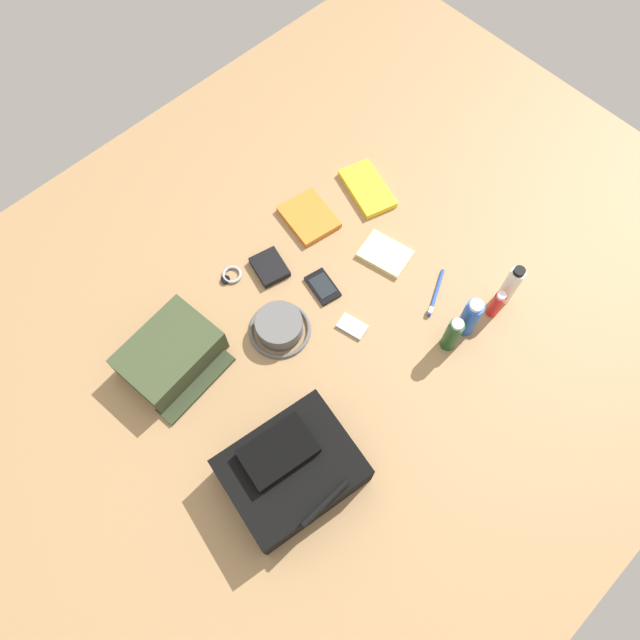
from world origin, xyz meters
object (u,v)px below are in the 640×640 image
(wristwatch, at_px, (231,275))
(notepad, at_px, (385,254))
(paperback_novel, at_px, (367,189))
(media_player, at_px, (352,326))
(travel_guidebook, at_px, (309,217))
(bucket_hat, at_px, (279,327))
(toothpaste_tube, at_px, (511,285))
(sunscreen_spray, at_px, (496,304))
(backpack, at_px, (291,470))
(toothbrush, at_px, (435,295))
(cell_phone, at_px, (323,287))
(deodorant_spray, at_px, (470,317))
(toiletry_pouch, at_px, (171,355))
(shampoo_bottle, at_px, (452,335))
(wallet, at_px, (270,267))

(wristwatch, distance_m, notepad, 0.48)
(paperback_novel, distance_m, wristwatch, 0.54)
(media_player, bearing_deg, travel_guidebook, -114.56)
(bucket_hat, bearing_deg, toothpaste_tube, 145.57)
(travel_guidebook, bearing_deg, sunscreen_spray, 105.23)
(backpack, xyz_separation_m, toothbrush, (-0.67, -0.09, -0.06))
(paperback_novel, bearing_deg, cell_phone, 24.29)
(cell_phone, distance_m, wristwatch, 0.28)
(bucket_hat, height_order, cell_phone, bucket_hat)
(backpack, bearing_deg, cell_phone, -141.78)
(deodorant_spray, bearing_deg, wristwatch, -57.54)
(wristwatch, bearing_deg, cell_phone, 128.58)
(toiletry_pouch, xyz_separation_m, shampoo_bottle, (-0.61, 0.51, 0.02))
(backpack, relative_size, cell_phone, 2.99)
(deodorant_spray, relative_size, cell_phone, 1.34)
(bucket_hat, bearing_deg, media_player, 139.46)
(paperback_novel, bearing_deg, bucket_hat, 17.99)
(toiletry_pouch, xyz_separation_m, notepad, (-0.70, 0.17, -0.04))
(deodorant_spray, relative_size, media_player, 1.74)
(shampoo_bottle, relative_size, paperback_novel, 0.66)
(wallet, bearing_deg, toothbrush, 139.47)
(backpack, height_order, toiletry_pouch, backpack)
(toiletry_pouch, relative_size, travel_guidebook, 1.49)
(paperback_novel, distance_m, toothbrush, 0.44)
(toiletry_pouch, height_order, sunscreen_spray, sunscreen_spray)
(toothpaste_tube, height_order, notepad, toothpaste_tube)
(toothpaste_tube, distance_m, shampoo_bottle, 0.24)
(media_player, distance_m, wristwatch, 0.41)
(wristwatch, bearing_deg, toothpaste_tube, 131.34)
(backpack, relative_size, toothpaste_tube, 2.10)
(wallet, bearing_deg, bucket_hat, 70.19)
(bucket_hat, height_order, toothbrush, bucket_hat)
(bucket_hat, height_order, notepad, bucket_hat)
(cell_phone, bearing_deg, wallet, -65.05)
(deodorant_spray, distance_m, toothbrush, 0.15)
(shampoo_bottle, height_order, wristwatch, shampoo_bottle)
(backpack, height_order, notepad, backpack)
(shampoo_bottle, bearing_deg, toothbrush, -125.04)
(backpack, distance_m, media_player, 0.46)
(paperback_novel, bearing_deg, media_player, 39.48)
(toothpaste_tube, distance_m, paperback_novel, 0.57)
(deodorant_spray, distance_m, media_player, 0.34)
(shampoo_bottle, bearing_deg, notepad, -104.22)
(travel_guidebook, bearing_deg, notepad, 106.96)
(notepad, bearing_deg, paperback_novel, -135.78)
(backpack, relative_size, wristwatch, 5.11)
(sunscreen_spray, xyz_separation_m, media_player, (0.34, -0.25, -0.05))
(bucket_hat, relative_size, deodorant_spray, 1.13)
(toothbrush, bearing_deg, cell_phone, -48.40)
(toiletry_pouch, height_order, wristwatch, toiletry_pouch)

